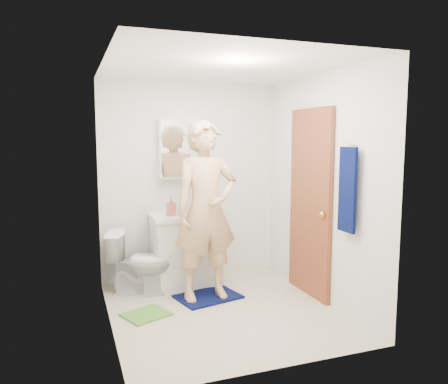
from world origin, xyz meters
The scene contains 22 objects.
floor centered at (0.00, 0.00, -0.01)m, with size 2.20×2.40×0.02m, color beige.
ceiling centered at (0.00, 0.00, 2.41)m, with size 2.20×2.40×0.02m, color white.
wall_back centered at (0.00, 1.21, 1.20)m, with size 2.20×0.02×2.40m, color silver.
wall_front centered at (0.00, -1.21, 1.20)m, with size 2.20×0.02×2.40m, color silver.
wall_left centered at (-1.11, 0.00, 1.20)m, with size 0.02×2.40×2.40m, color silver.
wall_right centered at (1.11, 0.00, 1.20)m, with size 0.02×2.40×2.40m, color silver.
vanity_cabinet centered at (-0.15, 0.91, 0.40)m, with size 0.75×0.55×0.80m, color white.
countertop centered at (-0.15, 0.91, 0.83)m, with size 0.79×0.59×0.05m, color white.
sink_basin centered at (-0.15, 0.91, 0.84)m, with size 0.40×0.40×0.03m, color white.
faucet centered at (-0.15, 1.09, 0.91)m, with size 0.03×0.03×0.12m, color silver.
medicine_cabinet centered at (-0.15, 1.14, 1.60)m, with size 0.50×0.12×0.70m, color white.
mirror_panel centered at (-0.15, 1.08, 1.60)m, with size 0.46×0.01×0.66m, color white.
door centered at (1.07, 0.15, 1.02)m, with size 0.05×0.80×2.05m, color #9E4E2B.
door_knob centered at (1.03, -0.17, 0.95)m, with size 0.07×0.07×0.07m, color gold.
towel centered at (1.03, -0.57, 1.25)m, with size 0.03×0.24×0.80m, color #070F42.
towel_hook centered at (1.07, -0.57, 1.67)m, with size 0.02×0.02×0.06m, color silver.
toilet centered at (-0.70, 0.80, 0.35)m, with size 0.39×0.69×0.71m, color white.
bath_mat centered at (-0.03, 0.39, 0.01)m, with size 0.66×0.47×0.02m, color #070F42.
green_rug centered at (-0.75, 0.14, 0.01)m, with size 0.41×0.35×0.02m, color #57A336.
soap_dispenser centered at (-0.32, 0.86, 0.96)m, with size 0.10×0.10×0.21m, color #CE6060.
toothbrush_cup centered at (0.03, 1.01, 0.90)m, with size 0.13×0.13×0.10m, color #5F4496.
man centered at (-0.06, 0.35, 0.97)m, with size 0.69×0.45×1.90m, color #DAAA7A.
Camera 1 is at (-1.42, -3.98, 1.73)m, focal length 35.00 mm.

